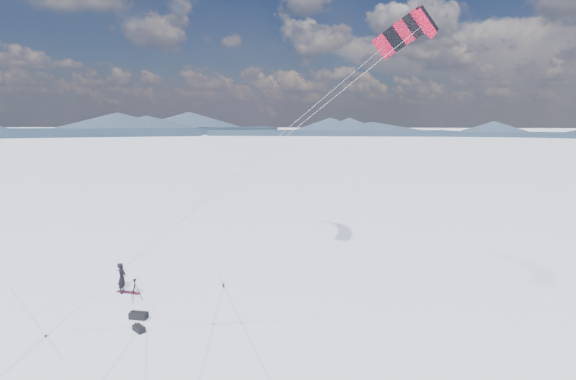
% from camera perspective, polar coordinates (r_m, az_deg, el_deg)
% --- Properties ---
extents(ground, '(1800.00, 1800.00, 0.00)m').
position_cam_1_polar(ground, '(22.06, -22.75, -15.45)').
color(ground, white).
extents(horizon_hills, '(704.00, 705.94, 8.00)m').
position_cam_1_polar(horizon_hills, '(21.02, -23.26, -7.89)').
color(horizon_hills, '#1D2A3B').
rests_on(horizon_hills, ground).
extents(snow_tracks, '(17.62, 10.25, 0.01)m').
position_cam_1_polar(snow_tracks, '(21.88, -22.02, -15.59)').
color(snow_tracks, '#B0C6E5').
rests_on(snow_tracks, ground).
extents(snowkiter, '(0.52, 0.67, 1.63)m').
position_cam_1_polar(snowkiter, '(24.49, -21.65, -12.89)').
color(snowkiter, black).
rests_on(snowkiter, ground).
extents(snowboard, '(1.36, 0.34, 0.04)m').
position_cam_1_polar(snowboard, '(24.35, -20.99, -12.93)').
color(snowboard, maroon).
rests_on(snowboard, ground).
extents(tripod, '(0.62, 0.58, 1.19)m').
position_cam_1_polar(tripod, '(22.86, -20.19, -12.33)').
color(tripod, black).
rests_on(tripod, ground).
extents(gear_bag_a, '(0.83, 0.42, 0.36)m').
position_cam_1_polar(gear_bag_a, '(21.19, -19.76, -15.83)').
color(gear_bag_a, black).
rests_on(gear_bag_a, ground).
extents(gear_bag_b, '(0.72, 0.60, 0.30)m').
position_cam_1_polar(gear_bag_b, '(20.06, -19.71, -17.40)').
color(gear_bag_b, black).
rests_on(gear_bag_b, ground).
extents(power_kite, '(15.88, 7.91, 13.45)m').
position_cam_1_polar(power_kite, '(23.89, 16.37, 20.30)').
color(power_kite, red).
rests_on(power_kite, ground).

